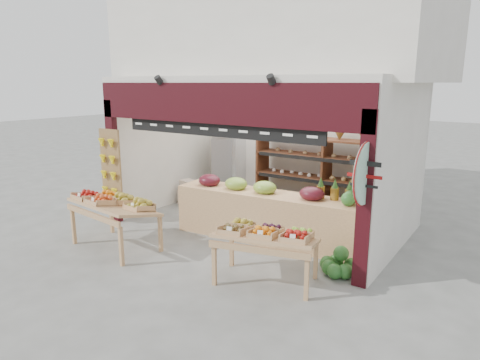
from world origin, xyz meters
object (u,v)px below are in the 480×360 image
Objects in this scene: watermelon_pile at (338,265)px; display_table_right at (266,235)px; back_shelving at (327,162)px; refrigerator at (230,167)px; mid_counter at (269,215)px; display_table_left at (112,203)px; cardboard_stack at (193,197)px.

display_table_right is at bearing -132.87° from watermelon_pile.
back_shelving is 2.74m from refrigerator.
mid_counter is 2.17× the size of display_table_left.
refrigerator is 1.03× the size of display_table_right.
display_table_left is 3.14m from display_table_right.
display_table_right is at bearing -57.24° from refrigerator.
mid_counter reaches higher than cardboard_stack.
refrigerator is at bearing 132.16° from display_table_right.
back_shelving reaches higher than display_table_right.
cardboard_stack is at bearing -161.71° from back_shelving.
mid_counter is (2.74, -0.98, 0.29)m from cardboard_stack.
watermelon_pile is at bearing -21.74° from mid_counter.
watermelon_pile is (4.08, -2.73, -0.71)m from refrigerator.
back_shelving is at bearing 117.37° from watermelon_pile.
refrigerator is 4.87m from display_table_right.
display_table_left is at bearing -123.57° from back_shelving.
cardboard_stack is 0.63× the size of display_table_right.
back_shelving reaches higher than cardboard_stack.
display_table_left is at bearing -97.34° from refrigerator.
back_shelving is 1.92× the size of display_table_left.
watermelon_pile is (1.38, -2.66, -1.13)m from back_shelving.
display_table_right is (3.27, -3.61, -0.10)m from refrigerator.
display_table_left is at bearing -174.16° from display_table_right.
display_table_right is at bearing -80.98° from back_shelving.
display_table_left is (-2.56, -3.86, -0.46)m from back_shelving.
refrigerator reaches higher than display_table_left.
display_table_left is (0.48, -2.85, 0.59)m from cardboard_stack.
mid_counter reaches higher than watermelon_pile.
refrigerator is at bearing 92.06° from display_table_left.
cardboard_stack is 4.44m from display_table_right.
refrigerator is 0.98× the size of display_table_left.
back_shelving is 2.01× the size of display_table_right.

